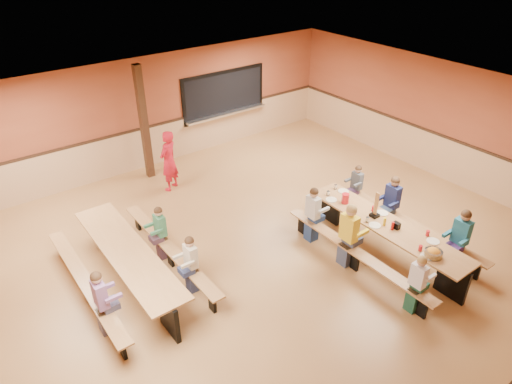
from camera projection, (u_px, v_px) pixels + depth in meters
ground at (254, 255)px, 9.37m from camera, size 12.00×12.00×0.00m
room_envelope at (254, 227)px, 9.02m from camera, size 12.04×10.04×3.02m
kitchen_pass_through at (224, 96)px, 13.36m from camera, size 2.78×0.28×1.38m
structural_post at (144, 123)px, 11.53m from camera, size 0.18×0.18×3.00m
cafeteria_table_main at (385, 233)px, 9.15m from camera, size 1.91×3.70×0.74m
cafeteria_table_second at (129, 260)px, 8.41m from camera, size 1.91×3.70×0.74m
seated_child_white_left at (416, 284)px, 7.77m from camera, size 0.35×0.28×1.16m
seated_adult_yellow at (348, 236)px, 8.81m from camera, size 0.44×0.36×1.35m
seated_child_grey_left at (312, 215)px, 9.53m from camera, size 0.39×0.32×1.24m
seated_child_teal_right at (459, 239)px, 8.75m from camera, size 0.41×0.33×1.28m
seated_child_navy_right at (391, 204)px, 9.87m from camera, size 0.40×0.33×1.28m
seated_child_char_right at (356, 188)px, 10.61m from camera, size 0.33×0.27×1.13m
seated_child_purple_sec at (102, 303)px, 7.33m from camera, size 0.38×0.31×1.23m
seated_child_green_sec at (161, 233)px, 9.03m from camera, size 0.35×0.29×1.17m
seated_child_tan_sec at (191, 264)px, 8.20m from camera, size 0.35×0.29×1.18m
standing_woman at (169, 161)px, 11.31m from camera, size 0.68×0.61×1.57m
punch_pitcher at (345, 198)px, 9.65m from camera, size 0.16×0.16×0.22m
chip_bowl at (433, 253)px, 8.13m from camera, size 0.32×0.32×0.15m
napkin_dispenser at (396, 225)px, 8.88m from camera, size 0.10×0.14×0.13m
condiment_mustard at (385, 222)px, 8.95m from camera, size 0.06×0.06×0.17m
condiment_ketchup at (393, 226)px, 8.83m from camera, size 0.06×0.06×0.17m
table_paddle at (375, 211)px, 9.19m from camera, size 0.16×0.16×0.56m
place_settings at (387, 222)px, 9.01m from camera, size 0.65×3.30×0.11m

